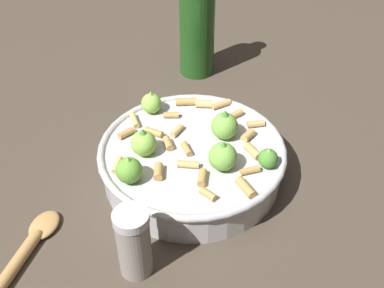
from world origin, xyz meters
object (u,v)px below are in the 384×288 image
object	(u,v)px
cooking_pan	(192,158)
olive_oil_bottle	(197,28)
pepper_shaker	(134,243)
wooden_spoon	(17,264)

from	to	relation	value
cooking_pan	olive_oil_bottle	world-z (taller)	olive_oil_bottle
cooking_pan	pepper_shaker	world-z (taller)	pepper_shaker
pepper_shaker	olive_oil_bottle	distance (m)	0.47
pepper_shaker	olive_oil_bottle	size ratio (longest dim) A/B	0.45
pepper_shaker	wooden_spoon	distance (m)	0.16
pepper_shaker	wooden_spoon	xyz separation A→B (m)	(-0.13, 0.08, -0.04)
cooking_pan	wooden_spoon	xyz separation A→B (m)	(-0.27, -0.03, -0.03)
olive_oil_bottle	wooden_spoon	xyz separation A→B (m)	(-0.44, -0.28, -0.09)
cooking_pan	olive_oil_bottle	distance (m)	0.30
olive_oil_bottle	wooden_spoon	size ratio (longest dim) A/B	1.27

